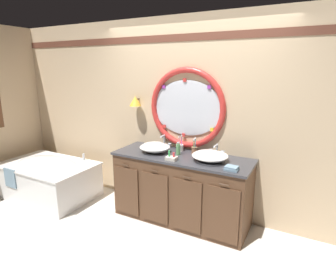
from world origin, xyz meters
The scene contains 13 objects.
ground_plane centered at (0.00, 0.00, 0.00)m, with size 14.00×14.00×0.00m, color silver.
back_wall_assembly centered at (0.00, 0.59, 1.31)m, with size 6.40×0.26×2.60m.
vanity_counter centered at (0.05, 0.24, 0.44)m, with size 1.76×0.65×0.88m.
bathtub centered at (-2.05, -0.11, 0.32)m, with size 1.43×0.91×0.64m.
sink_basin_left centered at (-0.33, 0.22, 0.94)m, with size 0.39×0.39×0.13m.
sink_basin_right centered at (0.43, 0.22, 0.94)m, with size 0.43×0.43×0.13m.
faucet_set_left centered at (-0.33, 0.47, 0.95)m, with size 0.22×0.13×0.18m.
faucet_set_right centered at (0.43, 0.47, 0.94)m, with size 0.21×0.15×0.15m.
toothbrush_holder_left centered at (-0.06, 0.42, 0.93)m, with size 0.09×0.09×0.22m.
toothbrush_holder_right centered at (0.16, 0.39, 0.93)m, with size 0.08×0.08×0.22m.
soap_dispenser centered at (-0.01, 0.26, 0.95)m, with size 0.06×0.06×0.17m.
folded_hand_towel centered at (0.74, 0.04, 0.90)m, with size 0.15×0.12×0.04m.
toiletry_basket centered at (0.01, 0.04, 0.91)m, with size 0.13×0.10×0.11m.
Camera 1 is at (1.45, -2.75, 1.96)m, focal length 29.58 mm.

